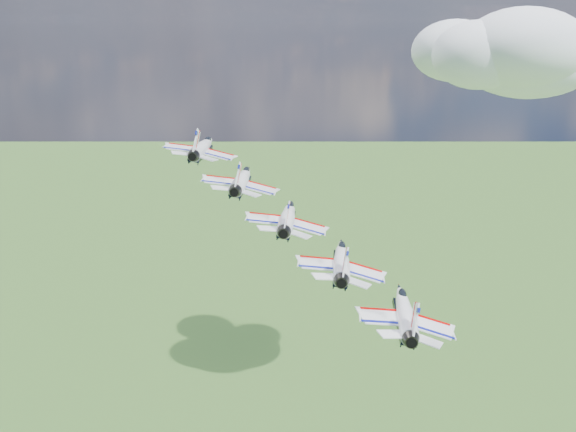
% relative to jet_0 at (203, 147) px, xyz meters
% --- Properties ---
extents(cloud_far, '(66.63, 52.35, 26.18)m').
position_rel_jet_0_xyz_m(cloud_far, '(73.62, 153.62, 6.42)').
color(cloud_far, white).
extents(jet_0, '(11.67, 15.80, 6.28)m').
position_rel_jet_0_xyz_m(jet_0, '(0.00, 0.00, 0.00)').
color(jet_0, silver).
extents(jet_1, '(11.67, 15.80, 6.28)m').
position_rel_jet_0_xyz_m(jet_1, '(7.38, -6.96, -3.10)').
color(jet_1, white).
extents(jet_2, '(11.67, 15.80, 6.28)m').
position_rel_jet_0_xyz_m(jet_2, '(14.75, -13.91, -6.21)').
color(jet_2, white).
extents(jet_3, '(11.67, 15.80, 6.28)m').
position_rel_jet_0_xyz_m(jet_3, '(22.13, -20.87, -9.31)').
color(jet_3, silver).
extents(jet_4, '(11.67, 15.80, 6.28)m').
position_rel_jet_0_xyz_m(jet_4, '(29.50, -27.83, -12.42)').
color(jet_4, white).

